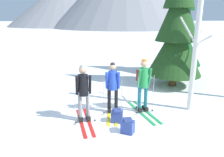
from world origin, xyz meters
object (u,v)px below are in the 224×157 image
(skier_in_green, at_px, (143,83))
(backpack_on_snow_beside, at_px, (128,126))
(backpack_on_snow_front, at_px, (117,116))
(pine_tree_near, at_px, (181,26))
(skier_in_black, at_px, (83,90))
(birch_tree_slender, at_px, (196,42))
(pine_tree_mid, at_px, (177,27))
(skier_in_blue, at_px, (113,85))

(skier_in_green, height_order, backpack_on_snow_beside, skier_in_green)
(backpack_on_snow_front, bearing_deg, pine_tree_near, 49.76)
(skier_in_black, distance_m, birch_tree_slender, 3.66)
(pine_tree_near, bearing_deg, backpack_on_snow_beside, -125.76)
(skier_in_black, xyz_separation_m, pine_tree_near, (5.10, 4.70, 1.58))
(birch_tree_slender, bearing_deg, backpack_on_snow_front, -168.46)
(skier_in_green, height_order, backpack_on_snow_front, skier_in_green)
(birch_tree_slender, bearing_deg, pine_tree_mid, 77.75)
(pine_tree_mid, relative_size, backpack_on_snow_front, 14.46)
(pine_tree_near, height_order, birch_tree_slender, pine_tree_near)
(pine_tree_near, distance_m, backpack_on_snow_front, 6.87)
(skier_in_blue, xyz_separation_m, pine_tree_near, (4.20, 4.26, 1.61))
(backpack_on_snow_front, xyz_separation_m, backpack_on_snow_beside, (0.17, -0.63, 0.00))
(skier_in_green, relative_size, pine_tree_near, 0.33)
(skier_in_green, height_order, birch_tree_slender, birch_tree_slender)
(skier_in_green, bearing_deg, pine_tree_mid, 48.42)
(skier_in_green, bearing_deg, skier_in_blue, 175.84)
(skier_in_green, xyz_separation_m, backpack_on_snow_front, (-0.93, -0.61, -0.77))
(backpack_on_snow_front, relative_size, backpack_on_snow_beside, 0.95)
(skier_in_black, relative_size, skier_in_blue, 1.05)
(pine_tree_mid, bearing_deg, skier_in_green, -131.58)
(skier_in_black, bearing_deg, backpack_on_snow_beside, -38.43)
(skier_in_black, height_order, pine_tree_near, pine_tree_near)
(skier_in_green, distance_m, birch_tree_slender, 2.01)
(birch_tree_slender, height_order, backpack_on_snow_beside, birch_tree_slender)
(pine_tree_mid, bearing_deg, birch_tree_slender, -102.25)
(skier_in_black, relative_size, pine_tree_near, 0.33)
(skier_in_black, bearing_deg, skier_in_blue, 25.79)
(backpack_on_snow_front, bearing_deg, skier_in_blue, 91.56)
(skier_in_blue, xyz_separation_m, backpack_on_snow_front, (0.02, -0.68, -0.71))
(skier_in_black, bearing_deg, birch_tree_slender, 4.55)
(pine_tree_mid, height_order, birch_tree_slender, pine_tree_mid)
(skier_in_black, height_order, backpack_on_snow_front, skier_in_black)
(skier_in_black, height_order, skier_in_green, skier_in_green)
(skier_in_black, height_order, skier_in_blue, skier_in_black)
(backpack_on_snow_front, distance_m, backpack_on_snow_beside, 0.65)
(pine_tree_mid, xyz_separation_m, backpack_on_snow_front, (-3.04, -2.99, -2.34))
(skier_in_black, relative_size, backpack_on_snow_front, 4.69)
(skier_in_blue, xyz_separation_m, skier_in_green, (0.94, -0.07, 0.06))
(birch_tree_slender, bearing_deg, backpack_on_snow_beside, -153.94)
(skier_in_blue, distance_m, backpack_on_snow_beside, 1.50)
(backpack_on_snow_beside, bearing_deg, skier_in_blue, 98.18)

